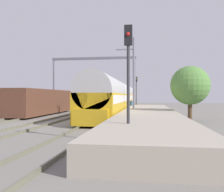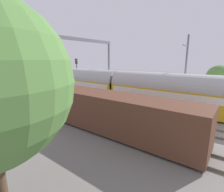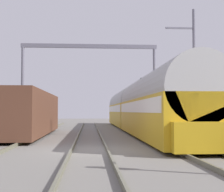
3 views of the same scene
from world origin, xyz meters
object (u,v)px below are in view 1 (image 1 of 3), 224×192
(freight_car, at_px, (42,102))
(catenary_gantry, at_px, (93,72))
(passenger_train, at_px, (119,97))
(railway_signal_near, at_px, (128,68))
(railway_signal_far, at_px, (136,88))
(person_crossing, at_px, (132,105))

(freight_car, bearing_deg, catenary_gantry, 64.19)
(passenger_train, relative_size, catenary_gantry, 2.61)
(railway_signal_near, xyz_separation_m, railway_signal_far, (-0.94, 31.04, 0.08))
(railway_signal_far, bearing_deg, passenger_train, -100.82)
(person_crossing, relative_size, railway_signal_near, 0.33)
(passenger_train, xyz_separation_m, catenary_gantry, (-4.10, 2.98, 3.67))
(passenger_train, relative_size, person_crossing, 18.99)
(freight_car, height_order, person_crossing, freight_car)
(freight_car, distance_m, person_crossing, 11.01)
(person_crossing, relative_size, railway_signal_far, 0.32)
(person_crossing, distance_m, catenary_gantry, 8.35)
(passenger_train, height_order, railway_signal_far, railway_signal_far)
(railway_signal_far, bearing_deg, person_crossing, -90.85)
(freight_car, height_order, railway_signal_far, railway_signal_far)
(passenger_train, xyz_separation_m, person_crossing, (1.76, -0.79, -0.94))
(passenger_train, distance_m, catenary_gantry, 6.25)
(person_crossing, distance_m, railway_signal_far, 11.10)
(person_crossing, height_order, railway_signal_far, railway_signal_far)
(railway_signal_near, distance_m, railway_signal_far, 31.06)
(railway_signal_near, bearing_deg, person_crossing, 93.11)
(person_crossing, xyz_separation_m, catenary_gantry, (-5.85, 3.78, 4.61))
(passenger_train, xyz_separation_m, freight_car, (-8.19, -5.48, -0.50))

